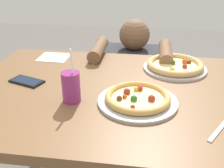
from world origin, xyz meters
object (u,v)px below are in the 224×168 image
at_px(pizza_far, 175,66).
at_px(cell_phone, 27,81).
at_px(diner_seated, 132,94).
at_px(fork, 222,126).
at_px(pizza_near, 138,99).
at_px(drink_cup_colored, 71,87).

height_order(pizza_far, cell_phone, pizza_far).
relative_size(pizza_far, diner_seated, 0.34).
bearing_deg(pizza_far, cell_phone, -159.87).
bearing_deg(pizza_far, fork, -75.05).
distance_m(pizza_near, drink_cup_colored, 0.26).
height_order(pizza_far, fork, pizza_far).
xyz_separation_m(pizza_near, pizza_far, (0.16, 0.36, 0.00)).
height_order(fork, diner_seated, diner_seated).
bearing_deg(diner_seated, cell_phone, -125.40).
height_order(pizza_near, pizza_far, same).
xyz_separation_m(pizza_near, diner_seated, (-0.06, 0.73, -0.37)).
bearing_deg(pizza_near, drink_cup_colored, -175.20).
bearing_deg(drink_cup_colored, diner_seated, 75.78).
bearing_deg(fork, pizza_far, 104.95).
height_order(pizza_near, drink_cup_colored, drink_cup_colored).
xyz_separation_m(pizza_near, cell_phone, (-0.50, 0.12, -0.01)).
bearing_deg(drink_cup_colored, pizza_near, 4.80).
distance_m(cell_phone, diner_seated, 0.83).
relative_size(pizza_near, cell_phone, 1.86).
distance_m(fork, diner_seated, 0.98).
height_order(drink_cup_colored, cell_phone, drink_cup_colored).
bearing_deg(fork, cell_phone, 163.56).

